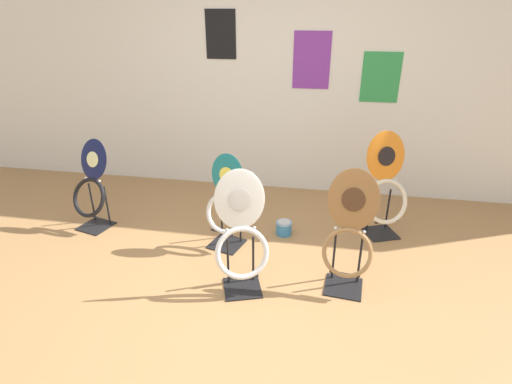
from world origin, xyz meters
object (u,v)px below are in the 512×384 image
(toilet_seat_display_white_plain, at_px, (241,240))
(toilet_seat_display_teal_sax, at_px, (226,206))
(toilet_seat_display_woodgrain, at_px, (349,236))
(toilet_seat_display_navy_moon, at_px, (91,189))
(paint_can, at_px, (284,227))
(toilet_seat_display_orange_sun, at_px, (386,187))

(toilet_seat_display_white_plain, bearing_deg, toilet_seat_display_teal_sax, 114.57)
(toilet_seat_display_woodgrain, distance_m, toilet_seat_display_white_plain, 0.79)
(toilet_seat_display_teal_sax, bearing_deg, toilet_seat_display_navy_moon, 175.26)
(toilet_seat_display_navy_moon, xyz_separation_m, paint_can, (1.84, 0.16, -0.33))
(paint_can, bearing_deg, toilet_seat_display_teal_sax, -150.84)
(toilet_seat_display_orange_sun, bearing_deg, toilet_seat_display_teal_sax, -161.42)
(toilet_seat_display_white_plain, xyz_separation_m, toilet_seat_display_teal_sax, (-0.27, 0.58, -0.03))
(toilet_seat_display_navy_moon, distance_m, toilet_seat_display_woodgrain, 2.44)
(toilet_seat_display_orange_sun, bearing_deg, paint_can, -167.87)
(toilet_seat_display_woodgrain, relative_size, toilet_seat_display_white_plain, 0.97)
(toilet_seat_display_white_plain, bearing_deg, paint_can, 75.31)
(toilet_seat_display_teal_sax, distance_m, paint_can, 0.65)
(toilet_seat_display_navy_moon, relative_size, toilet_seat_display_white_plain, 0.91)
(toilet_seat_display_teal_sax, xyz_separation_m, paint_can, (0.49, 0.27, -0.32))
(toilet_seat_display_orange_sun, distance_m, toilet_seat_display_white_plain, 1.54)
(toilet_seat_display_navy_moon, bearing_deg, toilet_seat_display_orange_sun, 7.42)
(toilet_seat_display_woodgrain, xyz_separation_m, toilet_seat_display_orange_sun, (0.35, 0.88, 0.04))
(toilet_seat_display_navy_moon, relative_size, paint_can, 5.57)
(toilet_seat_display_white_plain, relative_size, toilet_seat_display_teal_sax, 1.11)
(toilet_seat_display_woodgrain, bearing_deg, toilet_seat_display_white_plain, -167.19)
(toilet_seat_display_navy_moon, xyz_separation_m, toilet_seat_display_woodgrain, (2.39, -0.52, 0.04))
(toilet_seat_display_white_plain, bearing_deg, toilet_seat_display_navy_moon, 156.68)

